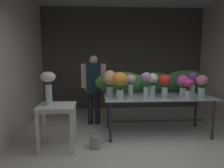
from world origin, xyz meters
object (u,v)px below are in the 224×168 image
display_table_glass (158,101)px  vase_rosy_stock (202,84)px  florist (94,82)px  vase_scarlet_carnations (165,84)px  side_table_white (57,112)px  vase_violet_dahlias (193,81)px  vase_peach_ranunculus (110,80)px  vase_sunset_snapdragons (120,82)px  watering_can (95,142)px  vase_white_roses_tall (48,84)px  vase_fuchsia_anemones (183,83)px  vase_ivory_hydrangea (153,82)px  vase_magenta_roses (189,86)px  vase_lilac_peonies (146,83)px  vase_blush_lilies (131,83)px

display_table_glass → vase_rosy_stock: (0.82, -0.18, 0.37)m
florist → vase_scarlet_carnations: 1.68m
side_table_white → florist: florist is taller
vase_violet_dahlias → vase_peach_ranunculus: vase_peach_ranunculus is taller
vase_sunset_snapdragons → vase_rosy_stock: (1.63, 0.10, -0.07)m
watering_can → side_table_white: bearing=176.3°
vase_scarlet_carnations → vase_sunset_snapdragons: vase_sunset_snapdragons is taller
vase_white_roses_tall → vase_violet_dahlias: bearing=14.4°
florist → vase_white_roses_tall: florist is taller
vase_sunset_snapdragons → watering_can: (-0.47, -0.37, -1.01)m
display_table_glass → vase_sunset_snapdragons: vase_sunset_snapdragons is taller
vase_fuchsia_anemones → vase_ivory_hydrangea: vase_ivory_hydrangea is taller
vase_fuchsia_anemones → vase_violet_dahlias: bearing=22.3°
vase_fuchsia_anemones → florist: bearing=159.5°
vase_scarlet_carnations → watering_can: vase_scarlet_carnations is taller
florist → watering_can: (0.04, -1.35, -0.87)m
vase_sunset_snapdragons → vase_rosy_stock: size_ratio=1.16×
vase_magenta_roses → vase_fuchsia_anemones: bearing=82.1°
vase_ivory_hydrangea → vase_white_roses_tall: 2.01m
vase_sunset_snapdragons → vase_rosy_stock: vase_sunset_snapdragons is taller
vase_lilac_peonies → vase_magenta_roses: bearing=-2.4°
vase_lilac_peonies → watering_can: size_ratio=1.46×
vase_ivory_hydrangea → vase_blush_lilies: 0.44m
vase_sunset_snapdragons → watering_can: size_ratio=1.44×
vase_rosy_stock → vase_peach_ranunculus: size_ratio=0.84×
vase_scarlet_carnations → vase_white_roses_tall: size_ratio=0.80×
vase_ivory_hydrangea → vase_lilac_peonies: bearing=-123.0°
vase_lilac_peonies → vase_scarlet_carnations: 0.42m
vase_fuchsia_anemones → vase_violet_dahlias: vase_violet_dahlias is taller
vase_white_roses_tall → vase_fuchsia_anemones: bearing=13.6°
vase_blush_lilies → vase_white_roses_tall: 1.62m
vase_blush_lilies → vase_rosy_stock: bearing=-7.5°
vase_rosy_stock → vase_sunset_snapdragons: bearing=-176.6°
side_table_white → vase_rosy_stock: bearing=8.7°
side_table_white → vase_rosy_stock: 2.82m
vase_ivory_hydrangea → vase_lilac_peonies: size_ratio=0.90×
vase_scarlet_carnations → florist: bearing=145.6°
vase_lilac_peonies → vase_white_roses_tall: vase_white_roses_tall is taller
vase_rosy_stock → vase_magenta_roses: (-0.36, -0.22, -0.01)m
florist → vase_violet_dahlias: size_ratio=3.45×
vase_blush_lilies → vase_rosy_stock: 1.40m
display_table_glass → vase_peach_ranunculus: bearing=177.5°
vase_rosy_stock → vase_magenta_roses: bearing=-148.3°
vase_peach_ranunculus → vase_sunset_snapdragons: bearing=-61.5°
vase_sunset_snapdragons → vase_white_roses_tall: size_ratio=0.89×
vase_blush_lilies → vase_white_roses_tall: vase_white_roses_tall is taller
vase_blush_lilies → vase_sunset_snapdragons: size_ratio=0.86×
vase_lilac_peonies → vase_rosy_stock: vase_lilac_peonies is taller
vase_white_roses_tall → vase_scarlet_carnations: bearing=9.7°
vase_white_roses_tall → florist: bearing=60.4°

